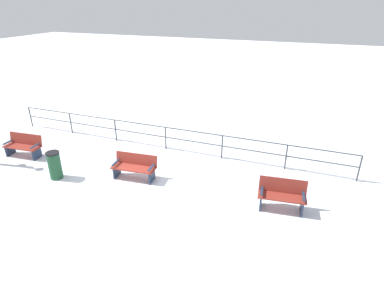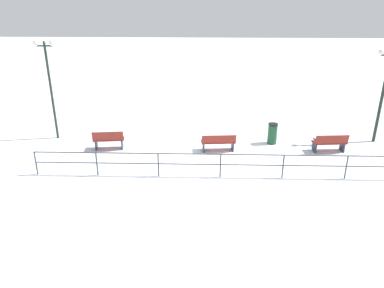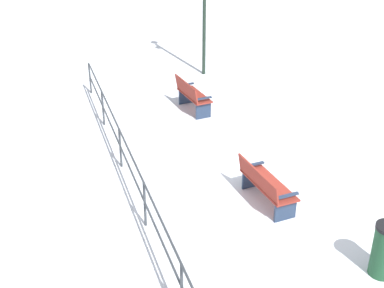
{
  "view_description": "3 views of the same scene",
  "coord_description": "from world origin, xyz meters",
  "px_view_note": "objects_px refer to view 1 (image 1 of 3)",
  "views": [
    {
      "loc": [
        8.07,
        5.19,
        5.64
      ],
      "look_at": [
        -1.38,
        1.59,
        0.98
      ],
      "focal_mm": 29.77,
      "sensor_mm": 36.0,
      "label": 1
    },
    {
      "loc": [
        -15.43,
        0.69,
        6.76
      ],
      "look_at": [
        -2.26,
        1.09,
        1.23
      ],
      "focal_mm": 35.22,
      "sensor_mm": 36.0,
      "label": 2
    },
    {
      "loc": [
        -4.25,
        -8.09,
        5.99
      ],
      "look_at": [
        -1.13,
        1.54,
        0.76
      ],
      "focal_mm": 49.36,
      "sensor_mm": 36.0,
      "label": 3
    }
  ],
  "objects_px": {
    "bench_second": "(135,167)",
    "trash_bin": "(55,165)",
    "bench_third": "(282,195)",
    "bench_nearest": "(24,145)"
  },
  "relations": [
    {
      "from": "bench_nearest",
      "to": "bench_second",
      "type": "xyz_separation_m",
      "value": [
        -0.06,
        4.88,
        -0.01
      ]
    },
    {
      "from": "bench_nearest",
      "to": "trash_bin",
      "type": "bearing_deg",
      "value": 64.11
    },
    {
      "from": "bench_second",
      "to": "bench_third",
      "type": "xyz_separation_m",
      "value": [
        0.04,
        4.88,
        0.04
      ]
    },
    {
      "from": "bench_second",
      "to": "bench_nearest",
      "type": "bearing_deg",
      "value": -94.61
    },
    {
      "from": "bench_second",
      "to": "trash_bin",
      "type": "distance_m",
      "value": 2.7
    },
    {
      "from": "bench_second",
      "to": "trash_bin",
      "type": "relative_size",
      "value": 1.59
    },
    {
      "from": "bench_third",
      "to": "trash_bin",
      "type": "xyz_separation_m",
      "value": [
        0.93,
        -7.41,
        0.02
      ]
    },
    {
      "from": "trash_bin",
      "to": "bench_nearest",
      "type": "bearing_deg",
      "value": -111.09
    },
    {
      "from": "bench_third",
      "to": "bench_nearest",
      "type": "bearing_deg",
      "value": -96.56
    },
    {
      "from": "bench_third",
      "to": "bench_second",
      "type": "bearing_deg",
      "value": -97.11
    }
  ]
}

